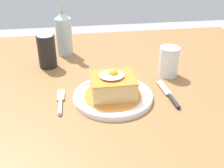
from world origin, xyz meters
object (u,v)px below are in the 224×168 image
main_plate (113,96)px  beer_bottle_clear (64,31)px  knife (171,97)px  drinking_glass (168,64)px  soda_can (47,51)px  fork (60,103)px

main_plate → beer_bottle_clear: (-0.14, 0.38, 0.09)m
main_plate → knife: size_ratio=1.47×
drinking_glass → main_plate: bearing=-149.4°
soda_can → drinking_glass: 0.44m
beer_bottle_clear → drinking_glass: size_ratio=2.53×
main_plate → drinking_glass: drinking_glass is taller
fork → beer_bottle_clear: bearing=87.7°
fork → beer_bottle_clear: size_ratio=0.53×
beer_bottle_clear → drinking_glass: bearing=-35.0°
beer_bottle_clear → main_plate: bearing=-69.3°
knife → drinking_glass: (0.04, 0.15, 0.04)m
main_plate → knife: 0.18m
beer_bottle_clear → drinking_glass: 0.44m
knife → beer_bottle_clear: 0.52m
fork → knife: size_ratio=0.85×
knife → drinking_glass: bearing=75.3°
fork → knife: same height
fork → beer_bottle_clear: beer_bottle_clear is taller
main_plate → beer_bottle_clear: beer_bottle_clear is taller
fork → soda_can: bearing=99.9°
main_plate → soda_can: bearing=128.2°
beer_bottle_clear → knife: bearing=-51.9°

